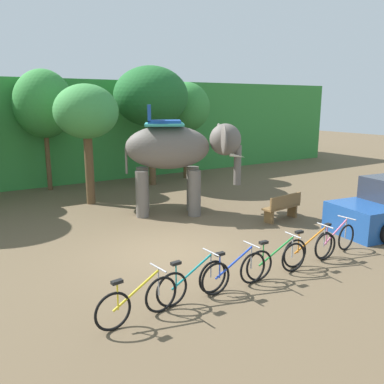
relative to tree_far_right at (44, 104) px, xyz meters
name	(u,v)px	position (x,y,z in m)	size (l,w,h in m)	color
ground_plane	(173,253)	(0.68, -9.74, -3.77)	(80.00, 80.00, 0.00)	brown
foliage_hedge	(42,130)	(0.68, 3.68, -1.31)	(36.00, 6.00, 4.91)	#338438
tree_far_right	(44,104)	(0.00, 0.00, 0.00)	(2.54, 2.54, 5.25)	brown
tree_right	(86,113)	(0.69, -3.43, -0.30)	(2.39, 2.39, 4.53)	brown
tree_center_right	(151,97)	(4.42, -1.47, 0.32)	(3.40, 3.40, 5.47)	brown
tree_far_left	(186,108)	(6.75, -0.79, -0.20)	(2.39, 2.39, 4.84)	brown
elephant	(177,151)	(2.81, -6.47, -1.57)	(4.10, 3.14, 3.78)	#665E56
bike_yellow	(138,301)	(-1.56, -12.32, -3.39)	(1.71, 0.52, 0.92)	black
bike_teal	(193,282)	(-0.29, -12.18, -3.39)	(1.71, 0.52, 0.92)	black
bike_blue	(235,272)	(0.71, -12.27, -3.39)	(1.71, 0.52, 0.92)	black
bike_green	(277,260)	(1.92, -12.28, -3.39)	(1.71, 0.52, 0.92)	black
bike_orange	(310,249)	(3.13, -12.19, -3.39)	(1.71, 0.52, 0.92)	black
bike_pink	(335,240)	(4.16, -12.12, -3.39)	(1.71, 0.52, 0.92)	black
wooden_bench	(283,206)	(5.27, -9.15, -3.29)	(1.53, 0.55, 0.89)	brown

